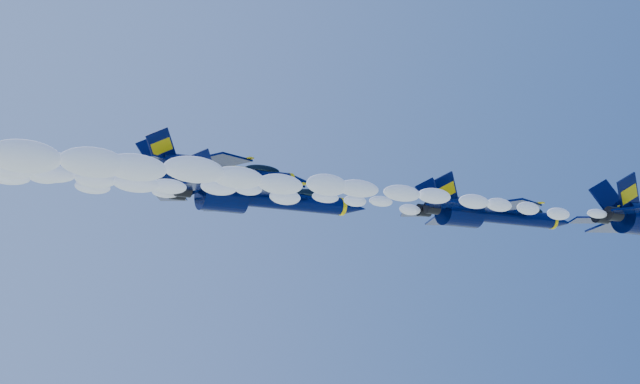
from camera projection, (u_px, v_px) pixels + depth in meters
name	position (u px, v px, depth m)	size (l,w,h in m)	color
smoke_trail_jet_lead	(332.00, 187.00, 54.07)	(44.93, 1.82, 1.64)	white
jet_second	(490.00, 214.00, 73.39)	(15.64, 12.83, 5.81)	#000733
smoke_trail_jet_second	(147.00, 183.00, 59.86)	(44.93, 1.74, 1.57)	white
jet_third	(262.00, 198.00, 70.95)	(17.10, 14.02, 6.35)	#000733
jet_fourth	(217.00, 172.00, 76.94)	(16.53, 13.56, 6.14)	#000733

